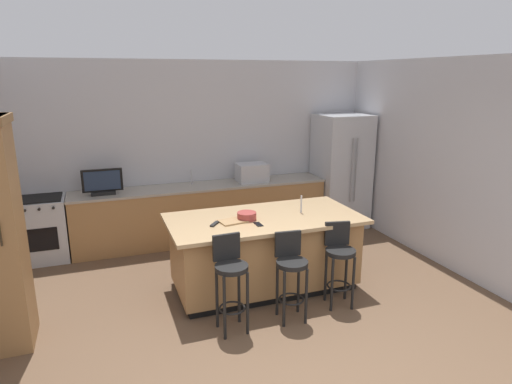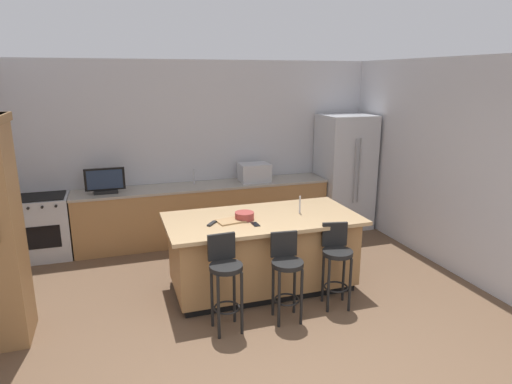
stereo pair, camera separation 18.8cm
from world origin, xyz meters
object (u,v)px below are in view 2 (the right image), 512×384
object	(u,v)px
refrigerator	(344,172)
microwave	(254,172)
bar_stool_right	(336,258)
range_oven	(42,227)
cutting_board	(231,221)
kitchen_island	(262,252)
fruit_bowl	(244,216)
tv_monitor	(105,182)
cell_phone	(255,224)
bar_stool_center	(287,270)
tv_remote	(212,224)
bar_stool_left	(225,274)

from	to	relation	value
refrigerator	microwave	xyz separation A→B (m)	(-1.60, 0.08, 0.08)
microwave	bar_stool_right	size ratio (longest dim) A/B	0.50
range_oven	cutting_board	xyz separation A→B (m)	(2.31, -1.93, 0.47)
kitchen_island	microwave	distance (m)	2.03
fruit_bowl	tv_monitor	bearing A→B (deg)	130.22
range_oven	cutting_board	world-z (taller)	cutting_board
microwave	range_oven	bearing A→B (deg)	-179.98
cell_phone	fruit_bowl	bearing A→B (deg)	104.64
bar_stool_right	bar_stool_center	bearing A→B (deg)	-159.31
tv_monitor	tv_remote	xyz separation A→B (m)	(1.16, -1.90, -0.14)
bar_stool_left	cell_phone	size ratio (longest dim) A/B	6.76
bar_stool_right	cell_phone	bearing A→B (deg)	163.79
tv_monitor	cutting_board	size ratio (longest dim) A/B	1.75
microwave	fruit_bowl	bearing A→B (deg)	-111.20
bar_stool_left	bar_stool_center	xyz separation A→B (m)	(0.67, -0.00, -0.04)
tv_remote	bar_stool_left	bearing A→B (deg)	-53.80
bar_stool_left	cutting_board	world-z (taller)	bar_stool_left
bar_stool_left	tv_remote	world-z (taller)	bar_stool_left
kitchen_island	bar_stool_right	world-z (taller)	bar_stool_right
bar_stool_right	fruit_bowl	world-z (taller)	fruit_bowl
range_oven	tv_monitor	xyz separation A→B (m)	(0.92, -0.05, 0.62)
fruit_bowl	cell_phone	xyz separation A→B (m)	(0.06, -0.22, -0.04)
cutting_board	microwave	bearing A→B (deg)	64.78
fruit_bowl	cell_phone	size ratio (longest dim) A/B	1.51
fruit_bowl	cell_phone	world-z (taller)	fruit_bowl
kitchen_island	bar_stool_right	bearing A→B (deg)	-46.58
bar_stool_right	refrigerator	bearing A→B (deg)	71.74
fruit_bowl	tv_remote	world-z (taller)	fruit_bowl
range_oven	tv_remote	bearing A→B (deg)	-43.30
tv_monitor	fruit_bowl	xyz separation A→B (m)	(1.56, -1.85, -0.11)
fruit_bowl	tv_remote	xyz separation A→B (m)	(-0.41, -0.05, -0.03)
bar_stool_center	fruit_bowl	bearing A→B (deg)	112.87
microwave	refrigerator	bearing A→B (deg)	-3.01
range_oven	tv_monitor	distance (m)	1.11
cell_phone	tv_monitor	bearing A→B (deg)	126.38
bar_stool_left	bar_stool_center	world-z (taller)	bar_stool_left
bar_stool_left	fruit_bowl	xyz separation A→B (m)	(0.43, 0.75, 0.35)
tv_monitor	cell_phone	world-z (taller)	tv_monitor
tv_monitor	bar_stool_center	distance (m)	3.21
bar_stool_center	tv_remote	bearing A→B (deg)	137.95
kitchen_island	microwave	xyz separation A→B (m)	(0.50, 1.88, 0.58)
range_oven	cell_phone	world-z (taller)	cell_phone
kitchen_island	fruit_bowl	xyz separation A→B (m)	(-0.23, -0.02, 0.49)
bar_stool_center	cell_phone	world-z (taller)	bar_stool_center
bar_stool_left	bar_stool_right	xyz separation A→B (m)	(1.32, 0.09, -0.04)
bar_stool_left	cell_phone	world-z (taller)	bar_stool_left
refrigerator	bar_stool_left	bearing A→B (deg)	-137.13
bar_stool_center	fruit_bowl	xyz separation A→B (m)	(-0.24, 0.76, 0.39)
bar_stool_left	bar_stool_center	size ratio (longest dim) A/B	1.06
tv_remote	cutting_board	distance (m)	0.24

